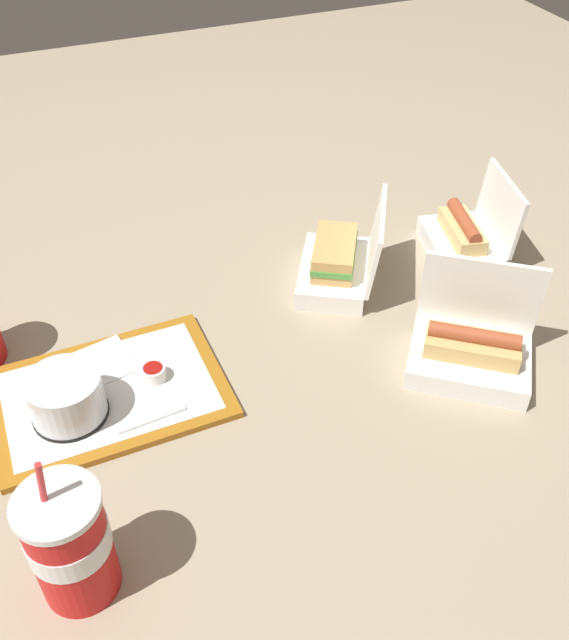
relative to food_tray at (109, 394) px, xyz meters
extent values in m
plane|color=gray|center=(-0.28, -0.01, -0.01)|extent=(3.20, 3.20, 0.00)
cube|color=#A56619|center=(0.00, 0.00, 0.00)|extent=(0.38, 0.27, 0.01)
cube|color=white|center=(0.00, 0.00, 0.01)|extent=(0.33, 0.23, 0.00)
cylinder|color=black|center=(0.06, 0.03, 0.01)|extent=(0.12, 0.12, 0.01)
cylinder|color=beige|center=(0.06, 0.03, 0.04)|extent=(0.09, 0.09, 0.05)
cylinder|color=silver|center=(0.06, 0.03, 0.05)|extent=(0.12, 0.12, 0.07)
cylinder|color=white|center=(-0.08, 0.00, 0.02)|extent=(0.04, 0.04, 0.02)
cylinder|color=#9E140F|center=(-0.08, 0.00, 0.03)|extent=(0.03, 0.03, 0.01)
cube|color=white|center=(0.00, -0.07, 0.01)|extent=(0.12, 0.12, 0.00)
cube|color=white|center=(-0.05, 0.09, 0.01)|extent=(0.11, 0.02, 0.00)
cube|color=white|center=(-0.57, 0.17, 0.01)|extent=(0.24, 0.23, 0.04)
cube|color=white|center=(-0.62, 0.11, 0.11)|extent=(0.17, 0.13, 0.14)
cube|color=tan|center=(-0.57, 0.17, 0.05)|extent=(0.16, 0.14, 0.03)
cylinder|color=#9E4728|center=(-0.57, 0.17, 0.07)|extent=(0.13, 0.11, 0.03)
cylinder|color=yellow|center=(-0.57, 0.17, 0.08)|extent=(0.11, 0.08, 0.01)
cube|color=white|center=(-0.47, -0.14, 0.01)|extent=(0.21, 0.24, 0.04)
cube|color=white|center=(-0.53, -0.10, 0.10)|extent=(0.12, 0.19, 0.13)
cube|color=tan|center=(-0.47, -0.14, 0.04)|extent=(0.14, 0.16, 0.02)
cube|color=#4C933D|center=(-0.47, -0.14, 0.06)|extent=(0.14, 0.16, 0.01)
cube|color=tan|center=(-0.47, -0.14, 0.08)|extent=(0.14, 0.16, 0.02)
cube|color=white|center=(-0.74, -0.13, 0.01)|extent=(0.16, 0.20, 0.04)
cube|color=white|center=(-0.81, -0.11, 0.10)|extent=(0.06, 0.18, 0.13)
cube|color=#DBB770|center=(-0.74, -0.13, 0.05)|extent=(0.09, 0.15, 0.03)
cylinder|color=#9E4728|center=(-0.74, -0.13, 0.07)|extent=(0.06, 0.14, 0.03)
cylinder|color=yellow|center=(-0.74, -0.13, 0.08)|extent=(0.03, 0.11, 0.01)
cylinder|color=red|center=(0.10, 0.31, 0.08)|extent=(0.10, 0.10, 0.17)
cylinder|color=white|center=(0.10, 0.31, 0.10)|extent=(0.10, 0.10, 0.04)
cylinder|color=white|center=(0.10, 0.31, 0.17)|extent=(0.10, 0.10, 0.01)
cylinder|color=red|center=(0.10, 0.31, 0.20)|extent=(0.01, 0.01, 0.06)
camera|label=1|loc=(0.03, 0.84, 0.85)|focal=40.00mm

